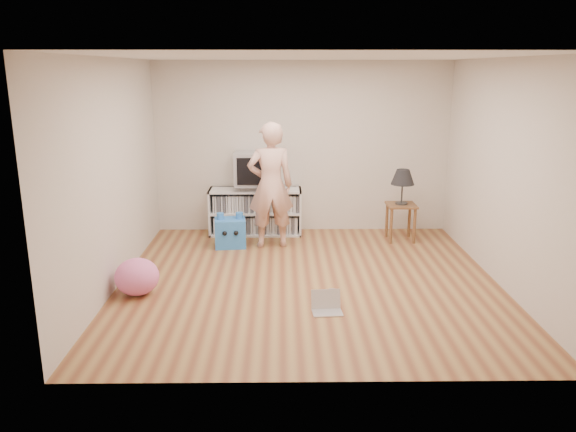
{
  "coord_description": "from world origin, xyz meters",
  "views": [
    {
      "loc": [
        -0.33,
        -6.32,
        2.47
      ],
      "look_at": [
        -0.24,
        0.4,
        0.7
      ],
      "focal_mm": 35.0,
      "sensor_mm": 36.0,
      "label": 1
    }
  ],
  "objects_px": {
    "side_table": "(401,213)",
    "person": "(271,185)",
    "dvd_deck": "(255,187)",
    "laptop": "(326,306)",
    "media_unit": "(255,211)",
    "crt_tv": "(255,168)",
    "plush_pink": "(137,277)",
    "plush_blue": "(230,232)",
    "table_lamp": "(403,178)"
  },
  "relations": [
    {
      "from": "side_table",
      "to": "person",
      "type": "xyz_separation_m",
      "value": [
        -1.91,
        -0.27,
        0.47
      ]
    },
    {
      "from": "person",
      "to": "crt_tv",
      "type": "bearing_deg",
      "value": -77.43
    },
    {
      "from": "media_unit",
      "to": "person",
      "type": "height_order",
      "value": "person"
    },
    {
      "from": "plush_pink",
      "to": "media_unit",
      "type": "bearing_deg",
      "value": 63.09
    },
    {
      "from": "crt_tv",
      "to": "person",
      "type": "height_order",
      "value": "person"
    },
    {
      "from": "person",
      "to": "media_unit",
      "type": "bearing_deg",
      "value": -78.0
    },
    {
      "from": "media_unit",
      "to": "side_table",
      "type": "height_order",
      "value": "media_unit"
    },
    {
      "from": "crt_tv",
      "to": "plush_pink",
      "type": "bearing_deg",
      "value": -117.1
    },
    {
      "from": "person",
      "to": "laptop",
      "type": "bearing_deg",
      "value": 96.65
    },
    {
      "from": "side_table",
      "to": "dvd_deck",
      "type": "bearing_deg",
      "value": 170.28
    },
    {
      "from": "table_lamp",
      "to": "side_table",
      "type": "bearing_deg",
      "value": 0.0
    },
    {
      "from": "plush_blue",
      "to": "plush_pink",
      "type": "relative_size",
      "value": 1.01
    },
    {
      "from": "media_unit",
      "to": "table_lamp",
      "type": "xyz_separation_m",
      "value": [
        2.16,
        -0.39,
        0.59
      ]
    },
    {
      "from": "plush_blue",
      "to": "plush_pink",
      "type": "distance_m",
      "value": 1.97
    },
    {
      "from": "crt_tv",
      "to": "person",
      "type": "distance_m",
      "value": 0.69
    },
    {
      "from": "side_table",
      "to": "laptop",
      "type": "height_order",
      "value": "side_table"
    },
    {
      "from": "media_unit",
      "to": "person",
      "type": "bearing_deg",
      "value": -69.2
    },
    {
      "from": "person",
      "to": "plush_pink",
      "type": "xyz_separation_m",
      "value": [
        -1.48,
        -1.77,
        -0.68
      ]
    },
    {
      "from": "dvd_deck",
      "to": "plush_blue",
      "type": "distance_m",
      "value": 0.9
    },
    {
      "from": "media_unit",
      "to": "plush_blue",
      "type": "distance_m",
      "value": 0.76
    },
    {
      "from": "laptop",
      "to": "side_table",
      "type": "bearing_deg",
      "value": 58.38
    },
    {
      "from": "side_table",
      "to": "table_lamp",
      "type": "xyz_separation_m",
      "value": [
        0.0,
        0.0,
        0.53
      ]
    },
    {
      "from": "dvd_deck",
      "to": "table_lamp",
      "type": "xyz_separation_m",
      "value": [
        2.16,
        -0.37,
        0.21
      ]
    },
    {
      "from": "dvd_deck",
      "to": "person",
      "type": "xyz_separation_m",
      "value": [
        0.25,
        -0.64,
        0.15
      ]
    },
    {
      "from": "dvd_deck",
      "to": "plush_pink",
      "type": "height_order",
      "value": "dvd_deck"
    },
    {
      "from": "person",
      "to": "laptop",
      "type": "xyz_separation_m",
      "value": [
        0.62,
        -2.25,
        -0.83
      ]
    },
    {
      "from": "media_unit",
      "to": "plush_blue",
      "type": "bearing_deg",
      "value": -116.53
    },
    {
      "from": "media_unit",
      "to": "side_table",
      "type": "xyz_separation_m",
      "value": [
        2.16,
        -0.39,
        0.07
      ]
    },
    {
      "from": "table_lamp",
      "to": "plush_blue",
      "type": "bearing_deg",
      "value": -173.55
    },
    {
      "from": "media_unit",
      "to": "laptop",
      "type": "distance_m",
      "value": 3.04
    },
    {
      "from": "dvd_deck",
      "to": "side_table",
      "type": "bearing_deg",
      "value": -9.72
    },
    {
      "from": "laptop",
      "to": "plush_blue",
      "type": "distance_m",
      "value": 2.54
    },
    {
      "from": "crt_tv",
      "to": "plush_blue",
      "type": "xyz_separation_m",
      "value": [
        -0.33,
        -0.65,
        -0.81
      ]
    },
    {
      "from": "dvd_deck",
      "to": "laptop",
      "type": "bearing_deg",
      "value": -73.24
    },
    {
      "from": "table_lamp",
      "to": "plush_blue",
      "type": "height_order",
      "value": "table_lamp"
    },
    {
      "from": "crt_tv",
      "to": "plush_pink",
      "type": "xyz_separation_m",
      "value": [
        -1.23,
        -2.4,
        -0.81
      ]
    },
    {
      "from": "person",
      "to": "plush_blue",
      "type": "relative_size",
      "value": 3.57
    },
    {
      "from": "crt_tv",
      "to": "person",
      "type": "bearing_deg",
      "value": -68.64
    },
    {
      "from": "table_lamp",
      "to": "person",
      "type": "height_order",
      "value": "person"
    },
    {
      "from": "side_table",
      "to": "person",
      "type": "bearing_deg",
      "value": -172.09
    },
    {
      "from": "dvd_deck",
      "to": "table_lamp",
      "type": "relative_size",
      "value": 0.87
    },
    {
      "from": "media_unit",
      "to": "crt_tv",
      "type": "xyz_separation_m",
      "value": [
        0.0,
        -0.02,
        0.67
      ]
    },
    {
      "from": "media_unit",
      "to": "plush_pink",
      "type": "bearing_deg",
      "value": -116.91
    },
    {
      "from": "person",
      "to": "plush_pink",
      "type": "relative_size",
      "value": 3.6
    },
    {
      "from": "person",
      "to": "plush_blue",
      "type": "xyz_separation_m",
      "value": [
        -0.58,
        -0.02,
        -0.68
      ]
    },
    {
      "from": "side_table",
      "to": "person",
      "type": "height_order",
      "value": "person"
    },
    {
      "from": "crt_tv",
      "to": "laptop",
      "type": "bearing_deg",
      "value": -73.22
    },
    {
      "from": "table_lamp",
      "to": "laptop",
      "type": "xyz_separation_m",
      "value": [
        -1.29,
        -2.52,
        -0.88
      ]
    },
    {
      "from": "laptop",
      "to": "plush_blue",
      "type": "relative_size",
      "value": 0.66
    },
    {
      "from": "crt_tv",
      "to": "laptop",
      "type": "distance_m",
      "value": 3.16
    }
  ]
}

